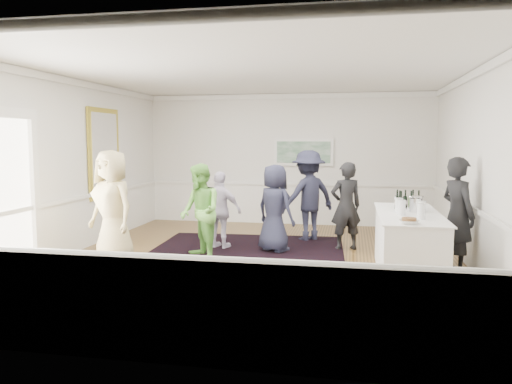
% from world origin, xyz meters
% --- Properties ---
extents(floor, '(8.00, 8.00, 0.00)m').
position_xyz_m(floor, '(0.00, 0.00, 0.00)').
color(floor, brown).
rests_on(floor, ground).
extents(ceiling, '(7.00, 8.00, 0.02)m').
position_xyz_m(ceiling, '(0.00, 0.00, 3.20)').
color(ceiling, white).
rests_on(ceiling, wall_back).
extents(wall_left, '(0.02, 8.00, 3.20)m').
position_xyz_m(wall_left, '(-3.50, 0.00, 1.60)').
color(wall_left, white).
rests_on(wall_left, floor).
extents(wall_right, '(0.02, 8.00, 3.20)m').
position_xyz_m(wall_right, '(3.50, 0.00, 1.60)').
color(wall_right, white).
rests_on(wall_right, floor).
extents(wall_back, '(7.00, 0.02, 3.20)m').
position_xyz_m(wall_back, '(0.00, 4.00, 1.60)').
color(wall_back, white).
rests_on(wall_back, floor).
extents(wall_front, '(7.00, 0.02, 3.20)m').
position_xyz_m(wall_front, '(0.00, -4.00, 1.60)').
color(wall_front, white).
rests_on(wall_front, floor).
extents(wainscoting, '(7.00, 8.00, 1.00)m').
position_xyz_m(wainscoting, '(0.00, 0.00, 0.50)').
color(wainscoting, white).
rests_on(wainscoting, floor).
extents(mirror, '(0.05, 1.25, 1.85)m').
position_xyz_m(mirror, '(-3.45, 1.30, 1.80)').
color(mirror, gold).
rests_on(mirror, wall_left).
extents(landscape_painting, '(1.44, 0.06, 0.66)m').
position_xyz_m(landscape_painting, '(0.40, 3.95, 1.78)').
color(landscape_painting, white).
rests_on(landscape_painting, wall_back).
extents(area_rug, '(3.81, 4.86, 0.02)m').
position_xyz_m(area_rug, '(-0.29, -0.03, 0.01)').
color(area_rug, black).
rests_on(area_rug, floor).
extents(serving_table, '(0.92, 2.42, 0.98)m').
position_xyz_m(serving_table, '(2.42, -0.45, 0.49)').
color(serving_table, white).
rests_on(serving_table, floor).
extents(bartender, '(0.70, 0.79, 1.82)m').
position_xyz_m(bartender, '(3.20, -0.06, 0.91)').
color(bartender, black).
rests_on(bartender, floor).
extents(guest_tan, '(1.11, 0.96, 1.92)m').
position_xyz_m(guest_tan, '(-2.33, -0.62, 0.96)').
color(guest_tan, tan).
rests_on(guest_tan, floor).
extents(guest_green, '(1.00, 1.03, 1.67)m').
position_xyz_m(guest_green, '(-1.02, 0.03, 0.84)').
color(guest_green, '#76C74F').
rests_on(guest_green, floor).
extents(guest_lilac, '(0.93, 0.58, 1.48)m').
position_xyz_m(guest_lilac, '(-0.89, 0.92, 0.74)').
color(guest_lilac, silver).
rests_on(guest_lilac, floor).
extents(guest_dark_a, '(1.38, 1.29, 1.87)m').
position_xyz_m(guest_dark_a, '(0.69, 2.04, 0.93)').
color(guest_dark_a, '#222439').
rests_on(guest_dark_a, floor).
extents(guest_dark_b, '(0.72, 0.60, 1.67)m').
position_xyz_m(guest_dark_b, '(1.47, 1.29, 0.83)').
color(guest_dark_b, black).
rests_on(guest_dark_b, floor).
extents(guest_navy, '(0.95, 0.86, 1.63)m').
position_xyz_m(guest_navy, '(0.17, 0.84, 0.82)').
color(guest_navy, '#222439').
rests_on(guest_navy, floor).
extents(wine_bottles, '(0.42, 0.28, 0.31)m').
position_xyz_m(wine_bottles, '(2.42, 0.05, 1.14)').
color(wine_bottles, black).
rests_on(wine_bottles, serving_table).
extents(juice_pitchers, '(0.40, 0.72, 0.24)m').
position_xyz_m(juice_pitchers, '(2.41, -0.75, 1.10)').
color(juice_pitchers, '#69A93C').
rests_on(juice_pitchers, serving_table).
extents(ice_bucket, '(0.26, 0.26, 0.25)m').
position_xyz_m(ice_bucket, '(2.52, -0.30, 1.10)').
color(ice_bucket, silver).
rests_on(ice_bucket, serving_table).
extents(nut_bowl, '(0.26, 0.26, 0.07)m').
position_xyz_m(nut_bowl, '(2.31, -1.46, 1.02)').
color(nut_bowl, white).
rests_on(nut_bowl, serving_table).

